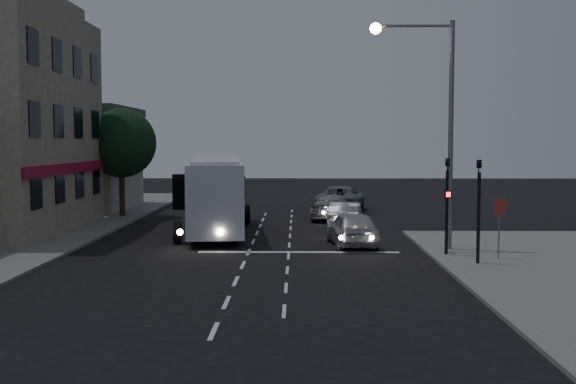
{
  "coord_description": "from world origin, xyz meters",
  "views": [
    {
      "loc": [
        1.94,
        -26.43,
        4.39
      ],
      "look_at": [
        1.53,
        4.94,
        2.2
      ],
      "focal_mm": 45.0,
      "sensor_mm": 36.0,
      "label": 1
    }
  ],
  "objects_px": {
    "car_sedan_c": "(341,199)",
    "traffic_signal_main": "(447,194)",
    "street_tree": "(121,140)",
    "regulatory_sign": "(499,219)",
    "streetlight": "(434,108)",
    "traffic_signal_side": "(479,198)",
    "car_sedan_a": "(346,216)",
    "car_sedan_b": "(333,208)",
    "tour_bus": "(216,193)",
    "car_suv": "(352,228)"
  },
  "relations": [
    {
      "from": "car_sedan_a",
      "to": "traffic_signal_main",
      "type": "relative_size",
      "value": 1.03
    },
    {
      "from": "car_sedan_c",
      "to": "street_tree",
      "type": "relative_size",
      "value": 0.93
    },
    {
      "from": "car_sedan_b",
      "to": "traffic_signal_side",
      "type": "distance_m",
      "value": 15.98
    },
    {
      "from": "car_sedan_a",
      "to": "streetlight",
      "type": "xyz_separation_m",
      "value": [
        3.0,
        -7.03,
        5.04
      ]
    },
    {
      "from": "tour_bus",
      "to": "traffic_signal_main",
      "type": "xyz_separation_m",
      "value": [
        9.61,
        -7.64,
        0.5
      ]
    },
    {
      "from": "car_sedan_c",
      "to": "regulatory_sign",
      "type": "bearing_deg",
      "value": 113.52
    },
    {
      "from": "tour_bus",
      "to": "car_sedan_a",
      "type": "relative_size",
      "value": 2.79
    },
    {
      "from": "tour_bus",
      "to": "regulatory_sign",
      "type": "xyz_separation_m",
      "value": [
        11.31,
        -8.66,
        -0.33
      ]
    },
    {
      "from": "traffic_signal_side",
      "to": "streetlight",
      "type": "height_order",
      "value": "streetlight"
    },
    {
      "from": "tour_bus",
      "to": "car_sedan_c",
      "type": "distance_m",
      "value": 12.49
    },
    {
      "from": "streetlight",
      "to": "street_tree",
      "type": "relative_size",
      "value": 1.45
    },
    {
      "from": "traffic_signal_side",
      "to": "street_tree",
      "type": "distance_m",
      "value": 23.24
    },
    {
      "from": "traffic_signal_side",
      "to": "car_sedan_b",
      "type": "bearing_deg",
      "value": 105.98
    },
    {
      "from": "streetlight",
      "to": "car_sedan_c",
      "type": "bearing_deg",
      "value": 99.07
    },
    {
      "from": "car_sedan_c",
      "to": "regulatory_sign",
      "type": "height_order",
      "value": "regulatory_sign"
    },
    {
      "from": "car_sedan_c",
      "to": "traffic_signal_main",
      "type": "xyz_separation_m",
      "value": [
        2.92,
        -18.12,
        1.62
      ]
    },
    {
      "from": "street_tree",
      "to": "car_sedan_c",
      "type": "bearing_deg",
      "value": 16.76
    },
    {
      "from": "regulatory_sign",
      "to": "streetlight",
      "type": "relative_size",
      "value": 0.24
    },
    {
      "from": "tour_bus",
      "to": "car_sedan_b",
      "type": "bearing_deg",
      "value": 37.55
    },
    {
      "from": "car_suv",
      "to": "street_tree",
      "type": "xyz_separation_m",
      "value": [
        -12.46,
        11.22,
        3.75
      ]
    },
    {
      "from": "car_sedan_a",
      "to": "streetlight",
      "type": "relative_size",
      "value": 0.47
    },
    {
      "from": "tour_bus",
      "to": "car_sedan_a",
      "type": "distance_m",
      "value": 6.52
    },
    {
      "from": "car_sedan_a",
      "to": "car_sedan_b",
      "type": "relative_size",
      "value": 0.91
    },
    {
      "from": "car_sedan_a",
      "to": "street_tree",
      "type": "distance_m",
      "value": 14.33
    },
    {
      "from": "streetlight",
      "to": "street_tree",
      "type": "height_order",
      "value": "streetlight"
    },
    {
      "from": "streetlight",
      "to": "traffic_signal_side",
      "type": "bearing_deg",
      "value": -74.3
    },
    {
      "from": "tour_bus",
      "to": "car_suv",
      "type": "xyz_separation_m",
      "value": [
        6.26,
        -4.62,
        -1.18
      ]
    },
    {
      "from": "car_suv",
      "to": "traffic_signal_main",
      "type": "bearing_deg",
      "value": 131.41
    },
    {
      "from": "car_suv",
      "to": "street_tree",
      "type": "relative_size",
      "value": 0.7
    },
    {
      "from": "regulatory_sign",
      "to": "streetlight",
      "type": "distance_m",
      "value": 5.18
    },
    {
      "from": "car_suv",
      "to": "car_sedan_a",
      "type": "relative_size",
      "value": 1.03
    },
    {
      "from": "car_sedan_b",
      "to": "streetlight",
      "type": "bearing_deg",
      "value": 120.44
    },
    {
      "from": "car_sedan_b",
      "to": "regulatory_sign",
      "type": "xyz_separation_m",
      "value": [
        5.37,
        -14.3,
        0.92
      ]
    },
    {
      "from": "car_sedan_a",
      "to": "tour_bus",
      "type": "bearing_deg",
      "value": 14.55
    },
    {
      "from": "car_suv",
      "to": "street_tree",
      "type": "height_order",
      "value": "street_tree"
    },
    {
      "from": "car_suv",
      "to": "traffic_signal_side",
      "type": "height_order",
      "value": "traffic_signal_side"
    },
    {
      "from": "car_sedan_a",
      "to": "car_suv",
      "type": "bearing_deg",
      "value": 96.27
    },
    {
      "from": "traffic_signal_main",
      "to": "street_tree",
      "type": "height_order",
      "value": "street_tree"
    },
    {
      "from": "car_sedan_a",
      "to": "regulatory_sign",
      "type": "relative_size",
      "value": 1.92
    },
    {
      "from": "car_sedan_b",
      "to": "street_tree",
      "type": "relative_size",
      "value": 0.75
    },
    {
      "from": "tour_bus",
      "to": "street_tree",
      "type": "bearing_deg",
      "value": 127.16
    },
    {
      "from": "regulatory_sign",
      "to": "street_tree",
      "type": "xyz_separation_m",
      "value": [
        -17.51,
        15.26,
        2.9
      ]
    },
    {
      "from": "car_sedan_c",
      "to": "streetlight",
      "type": "relative_size",
      "value": 0.64
    },
    {
      "from": "car_suv",
      "to": "regulatory_sign",
      "type": "distance_m",
      "value": 6.52
    },
    {
      "from": "tour_bus",
      "to": "car_sedan_a",
      "type": "bearing_deg",
      "value": 1.3
    },
    {
      "from": "car_suv",
      "to": "tour_bus",
      "type": "bearing_deg",
      "value": -42.94
    },
    {
      "from": "car_suv",
      "to": "car_sedan_a",
      "type": "distance_m",
      "value": 5.43
    },
    {
      "from": "traffic_signal_side",
      "to": "regulatory_sign",
      "type": "bearing_deg",
      "value": 43.92
    },
    {
      "from": "car_sedan_b",
      "to": "traffic_signal_side",
      "type": "bearing_deg",
      "value": 120.36
    },
    {
      "from": "tour_bus",
      "to": "car_suv",
      "type": "bearing_deg",
      "value": -42.42
    }
  ]
}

